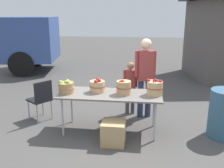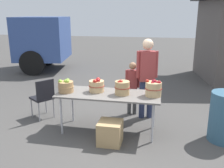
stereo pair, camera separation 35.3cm
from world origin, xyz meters
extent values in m
plane|color=#474442|center=(0.00, 0.00, 0.00)|extent=(40.00, 40.00, 0.00)
cube|color=slate|center=(0.00, 0.00, 0.73)|extent=(1.90, 0.76, 0.03)
cylinder|color=#B2B2B7|center=(-0.83, -0.30, 0.36)|extent=(0.04, 0.04, 0.72)
cylinder|color=#B2B2B7|center=(0.83, -0.30, 0.36)|extent=(0.04, 0.04, 0.72)
cylinder|color=#B2B2B7|center=(-0.83, 0.30, 0.36)|extent=(0.04, 0.04, 0.72)
cylinder|color=#B2B2B7|center=(0.83, 0.30, 0.36)|extent=(0.04, 0.04, 0.72)
cylinder|color=#A87F51|center=(-0.81, -0.07, 0.85)|extent=(0.28, 0.28, 0.20)
torus|color=#A87F51|center=(-0.81, -0.07, 0.86)|extent=(0.30, 0.30, 0.01)
sphere|color=#8CB738|center=(-0.79, -0.04, 0.94)|extent=(0.08, 0.08, 0.08)
sphere|color=#8CB738|center=(-0.75, -0.11, 0.97)|extent=(0.07, 0.07, 0.07)
sphere|color=#8CB738|center=(-0.81, 0.04, 0.95)|extent=(0.08, 0.08, 0.08)
sphere|color=#8CB738|center=(-0.81, -0.08, 0.96)|extent=(0.07, 0.07, 0.07)
sphere|color=#8CB738|center=(-0.90, -0.11, 0.96)|extent=(0.08, 0.08, 0.08)
cylinder|color=tan|center=(-0.25, 0.07, 0.86)|extent=(0.28, 0.28, 0.21)
torus|color=maroon|center=(-0.25, 0.07, 0.87)|extent=(0.30, 0.30, 0.01)
sphere|color=maroon|center=(-0.20, 0.03, 0.98)|extent=(0.07, 0.07, 0.07)
sphere|color=#B22319|center=(-0.22, 0.10, 0.99)|extent=(0.07, 0.07, 0.07)
sphere|color=#B22319|center=(-0.25, -0.03, 0.97)|extent=(0.08, 0.08, 0.08)
sphere|color=maroon|center=(-0.23, 0.07, 0.97)|extent=(0.08, 0.08, 0.08)
sphere|color=maroon|center=(-0.24, 0.17, 0.96)|extent=(0.08, 0.08, 0.08)
sphere|color=maroon|center=(-0.25, 0.16, 0.97)|extent=(0.07, 0.07, 0.07)
cylinder|color=tan|center=(0.25, -0.01, 0.87)|extent=(0.26, 0.26, 0.25)
torus|color=maroon|center=(0.25, -0.01, 0.89)|extent=(0.28, 0.28, 0.01)
sphere|color=#B22319|center=(0.20, -0.06, 0.99)|extent=(0.07, 0.07, 0.07)
sphere|color=maroon|center=(0.23, -0.04, 1.00)|extent=(0.07, 0.07, 0.07)
sphere|color=#B22319|center=(0.23, -0.05, 1.00)|extent=(0.07, 0.07, 0.07)
sphere|color=maroon|center=(0.22, 0.00, 0.99)|extent=(0.08, 0.08, 0.08)
cylinder|color=tan|center=(0.81, 0.02, 0.88)|extent=(0.28, 0.28, 0.26)
torus|color=maroon|center=(0.81, 0.02, 0.89)|extent=(0.30, 0.30, 0.01)
sphere|color=maroon|center=(0.85, 0.02, 1.00)|extent=(0.07, 0.07, 0.07)
sphere|color=maroon|center=(0.79, -0.04, 1.00)|extent=(0.06, 0.06, 0.06)
sphere|color=#B22319|center=(0.70, 0.02, 1.02)|extent=(0.07, 0.07, 0.07)
sphere|color=maroon|center=(0.90, 0.00, 1.01)|extent=(0.08, 0.08, 0.08)
sphere|color=#B22319|center=(0.82, 0.06, 1.01)|extent=(0.07, 0.07, 0.07)
sphere|color=maroon|center=(0.81, 0.02, 1.02)|extent=(0.07, 0.07, 0.07)
sphere|color=maroon|center=(0.80, 0.03, 1.01)|extent=(0.07, 0.07, 0.07)
cylinder|color=#262D4C|center=(0.72, 0.81, 0.41)|extent=(0.12, 0.12, 0.82)
cylinder|color=#262D4C|center=(0.55, 0.77, 0.41)|extent=(0.12, 0.12, 0.82)
cube|color=maroon|center=(0.64, 0.79, 1.13)|extent=(0.35, 0.29, 0.62)
sphere|color=beige|center=(0.64, 0.79, 1.58)|extent=(0.22, 0.22, 0.22)
cylinder|color=maroon|center=(0.81, 0.84, 1.17)|extent=(0.09, 0.09, 0.55)
cylinder|color=maroon|center=(0.46, 0.75, 1.17)|extent=(0.09, 0.09, 0.55)
cylinder|color=#3F3F3F|center=(0.38, 0.93, 0.29)|extent=(0.08, 0.08, 0.57)
cylinder|color=#3F3F3F|center=(0.27, 0.92, 0.29)|extent=(0.08, 0.08, 0.57)
cube|color=maroon|center=(0.32, 0.93, 0.79)|extent=(0.23, 0.18, 0.43)
sphere|color=#936B4C|center=(0.32, 0.93, 1.10)|extent=(0.16, 0.16, 0.16)
cylinder|color=maroon|center=(0.45, 0.94, 0.81)|extent=(0.06, 0.06, 0.38)
cylinder|color=maroon|center=(0.20, 0.91, 0.81)|extent=(0.06, 0.06, 0.38)
cube|color=#334C8C|center=(-3.68, 4.88, 1.25)|extent=(2.13, 2.37, 1.60)
cube|color=black|center=(-2.85, 5.02, 1.57)|extent=(0.34, 1.75, 0.80)
cylinder|color=black|center=(-4.00, 5.79, 0.45)|extent=(0.93, 0.43, 0.90)
cylinder|color=black|center=(-3.68, 3.92, 0.45)|extent=(0.93, 0.43, 0.90)
cube|color=black|center=(-1.54, 0.36, 0.44)|extent=(0.56, 0.56, 0.04)
cube|color=black|center=(-1.39, 0.26, 0.66)|extent=(0.26, 0.34, 0.40)
cylinder|color=gray|center=(-1.58, 0.60, 0.21)|extent=(0.02, 0.02, 0.42)
cylinder|color=gray|center=(-1.78, 0.32, 0.21)|extent=(0.02, 0.02, 0.42)
cylinder|color=gray|center=(-1.30, 0.40, 0.21)|extent=(0.02, 0.02, 0.42)
cylinder|color=gray|center=(-1.50, 0.12, 0.21)|extent=(0.02, 0.02, 0.42)
cube|color=tan|center=(0.12, -0.47, 0.20)|extent=(0.40, 0.40, 0.40)
camera|label=1|loc=(0.60, -4.39, 2.18)|focal=40.47mm
camera|label=2|loc=(0.94, -4.34, 2.18)|focal=40.47mm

